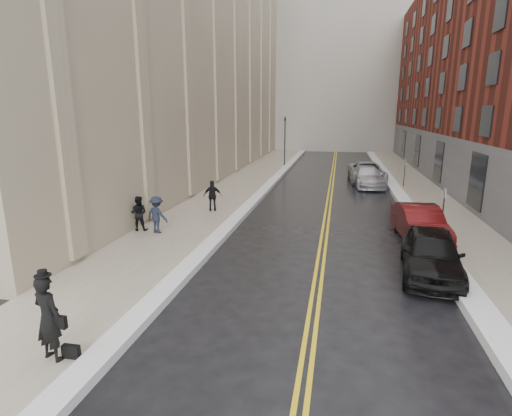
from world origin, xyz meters
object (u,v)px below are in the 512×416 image
at_px(car_silver_near, 367,176).
at_px(pedestrian_a, 139,213).
at_px(car_maroon, 420,223).
at_px(pedestrian_main, 48,318).
at_px(pedestrian_b, 157,215).
at_px(car_silver_far, 367,172).
at_px(car_black, 431,253).
at_px(pedestrian_c, 213,196).

distance_m(car_silver_near, pedestrian_a, 18.90).
bearing_deg(car_maroon, pedestrian_main, -135.96).
xyz_separation_m(car_silver_near, pedestrian_main, (-8.44, -24.88, 0.40)).
height_order(pedestrian_a, pedestrian_b, pedestrian_b).
bearing_deg(pedestrian_a, car_silver_far, -132.10).
height_order(car_silver_near, pedestrian_main, pedestrian_main).
height_order(car_black, car_silver_near, car_black).
height_order(car_silver_near, pedestrian_b, pedestrian_b).
bearing_deg(pedestrian_c, car_silver_far, -143.06).
height_order(car_maroon, pedestrian_b, pedestrian_b).
distance_m(car_silver_far, pedestrian_b, 20.26).
bearing_deg(pedestrian_c, car_black, 128.89).
height_order(pedestrian_main, pedestrian_b, pedestrian_main).
distance_m(car_black, car_silver_far, 19.72).
bearing_deg(car_maroon, pedestrian_a, -177.83).
height_order(car_black, pedestrian_main, pedestrian_main).
bearing_deg(pedestrian_a, car_maroon, 179.00).
bearing_deg(pedestrian_main, pedestrian_b, -64.83).
height_order(car_silver_far, pedestrian_a, pedestrian_a).
bearing_deg(pedestrian_b, car_black, -174.90).
height_order(car_maroon, pedestrian_main, pedestrian_main).
height_order(car_black, car_maroon, car_black).
relative_size(car_maroon, pedestrian_b, 2.72).
relative_size(car_silver_near, car_silver_far, 0.90).
bearing_deg(pedestrian_b, car_maroon, -154.57).
relative_size(car_black, pedestrian_a, 2.90).
bearing_deg(car_silver_near, pedestrian_a, -134.14).
height_order(car_silver_far, pedestrian_main, pedestrian_main).
distance_m(car_silver_near, pedestrian_c, 14.05).
distance_m(pedestrian_b, pedestrian_c, 4.76).
distance_m(car_silver_near, car_silver_far, 2.09).
height_order(car_maroon, car_silver_far, car_silver_far).
xyz_separation_m(car_maroon, pedestrian_main, (-9.94, -11.46, 0.39)).
distance_m(car_silver_near, pedestrian_main, 26.28).
bearing_deg(pedestrian_c, pedestrian_a, 45.72).
relative_size(car_black, car_maroon, 1.02).
xyz_separation_m(car_silver_far, pedestrian_c, (-9.25, -12.73, 0.21)).
bearing_deg(pedestrian_c, pedestrian_main, 75.84).
height_order(car_black, car_silver_far, car_black).
distance_m(car_maroon, car_silver_far, 15.57).
xyz_separation_m(car_silver_far, pedestrian_b, (-10.48, -17.34, 0.20)).
height_order(pedestrian_main, pedestrian_a, pedestrian_main).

